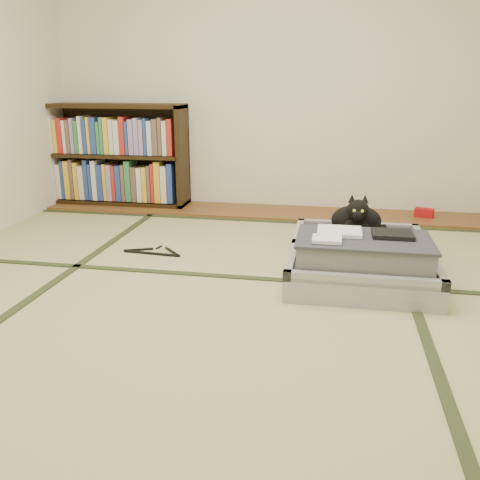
# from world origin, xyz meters

# --- Properties ---
(floor) EXTENTS (4.50, 4.50, 0.00)m
(floor) POSITION_xyz_m (0.00, 0.00, 0.00)
(floor) COLOR tan
(floor) RESTS_ON ground
(wood_strip) EXTENTS (4.00, 0.50, 0.02)m
(wood_strip) POSITION_xyz_m (0.00, 2.00, 0.01)
(wood_strip) COLOR brown
(wood_strip) RESTS_ON ground
(red_item) EXTENTS (0.17, 0.13, 0.07)m
(red_item) POSITION_xyz_m (1.32, 2.03, 0.06)
(red_item) COLOR #AA0D12
(red_item) RESTS_ON wood_strip
(tatami_borders) EXTENTS (4.00, 4.50, 0.01)m
(tatami_borders) POSITION_xyz_m (0.00, 0.49, 0.00)
(tatami_borders) COLOR #2D381E
(tatami_borders) RESTS_ON ground
(bookcase) EXTENTS (1.40, 0.32, 0.92)m
(bookcase) POSITION_xyz_m (-1.47, 2.07, 0.45)
(bookcase) COLOR black
(bookcase) RESTS_ON wood_strip
(suitcase) EXTENTS (0.82, 1.10, 0.32)m
(suitcase) POSITION_xyz_m (0.73, 0.58, 0.11)
(suitcase) COLOR #A2A2A6
(suitcase) RESTS_ON floor
(cat) EXTENTS (0.37, 0.37, 0.29)m
(cat) POSITION_xyz_m (0.71, 0.87, 0.27)
(cat) COLOR black
(cat) RESTS_ON suitcase
(cable_coil) EXTENTS (0.11, 0.11, 0.03)m
(cable_coil) POSITION_xyz_m (0.89, 0.90, 0.17)
(cable_coil) COLOR white
(cable_coil) RESTS_ON suitcase
(hanger) EXTENTS (0.42, 0.20, 0.01)m
(hanger) POSITION_xyz_m (-0.62, 0.75, 0.01)
(hanger) COLOR black
(hanger) RESTS_ON floor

